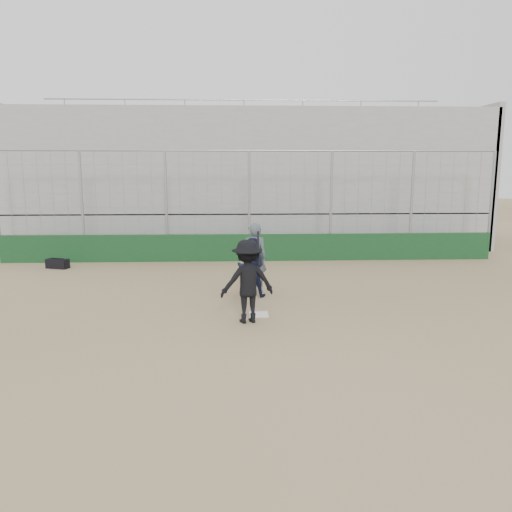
{
  "coord_description": "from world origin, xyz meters",
  "views": [
    {
      "loc": [
        -0.56,
        -11.18,
        3.35
      ],
      "look_at": [
        0.0,
        1.4,
        1.15
      ],
      "focal_mm": 35.0,
      "sensor_mm": 36.0,
      "label": 1
    }
  ],
  "objects_px": {
    "batter_at_plate": "(247,281)",
    "catcher_crouched": "(252,277)",
    "equipment_bag": "(58,264)",
    "umpire": "(254,262)"
  },
  "relations": [
    {
      "from": "catcher_crouched",
      "to": "umpire",
      "type": "distance_m",
      "value": 0.55
    },
    {
      "from": "umpire",
      "to": "equipment_bag",
      "type": "relative_size",
      "value": 2.12
    },
    {
      "from": "catcher_crouched",
      "to": "umpire",
      "type": "xyz_separation_m",
      "value": [
        0.09,
        0.43,
        0.33
      ]
    },
    {
      "from": "batter_at_plate",
      "to": "umpire",
      "type": "distance_m",
      "value": 2.66
    },
    {
      "from": "batter_at_plate",
      "to": "umpire",
      "type": "bearing_deg",
      "value": 84.5
    },
    {
      "from": "batter_at_plate",
      "to": "catcher_crouched",
      "type": "distance_m",
      "value": 2.25
    },
    {
      "from": "equipment_bag",
      "to": "umpire",
      "type": "bearing_deg",
      "value": -29.22
    },
    {
      "from": "batter_at_plate",
      "to": "equipment_bag",
      "type": "distance_m",
      "value": 8.97
    },
    {
      "from": "batter_at_plate",
      "to": "equipment_bag",
      "type": "xyz_separation_m",
      "value": [
        -6.32,
        6.32,
        -0.76
      ]
    },
    {
      "from": "umpire",
      "to": "equipment_bag",
      "type": "bearing_deg",
      "value": -36.28
    }
  ]
}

